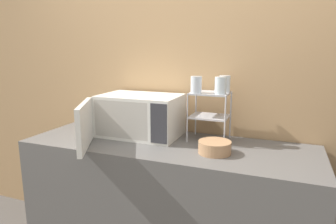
{
  "coord_description": "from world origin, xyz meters",
  "views": [
    {
      "loc": [
        0.7,
        -1.45,
        1.55
      ],
      "look_at": [
        -0.01,
        0.36,
        1.14
      ],
      "focal_mm": 32.0,
      "sensor_mm": 36.0,
      "label": 1
    }
  ],
  "objects_px": {
    "microwave": "(138,116)",
    "glass_front_right": "(220,85)",
    "bowl": "(215,147)",
    "glass_front_left": "(196,85)",
    "dish_rack": "(210,106)",
    "glass_back_right": "(225,84)"
  },
  "relations": [
    {
      "from": "microwave",
      "to": "glass_back_right",
      "type": "bearing_deg",
      "value": 13.28
    },
    {
      "from": "dish_rack",
      "to": "bowl",
      "type": "xyz_separation_m",
      "value": [
        0.1,
        -0.25,
        -0.2
      ]
    },
    {
      "from": "glass_front_left",
      "to": "bowl",
      "type": "xyz_separation_m",
      "value": [
        0.18,
        -0.19,
        -0.35
      ]
    },
    {
      "from": "microwave",
      "to": "bowl",
      "type": "relative_size",
      "value": 3.93
    },
    {
      "from": "microwave",
      "to": "dish_rack",
      "type": "height_order",
      "value": "dish_rack"
    },
    {
      "from": "bowl",
      "to": "dish_rack",
      "type": "bearing_deg",
      "value": 111.15
    },
    {
      "from": "microwave",
      "to": "glass_front_left",
      "type": "height_order",
      "value": "glass_front_left"
    },
    {
      "from": "dish_rack",
      "to": "glass_front_right",
      "type": "distance_m",
      "value": 0.18
    },
    {
      "from": "glass_back_right",
      "to": "bowl",
      "type": "relative_size",
      "value": 0.56
    },
    {
      "from": "glass_front_right",
      "to": "microwave",
      "type": "bearing_deg",
      "value": -176.9
    },
    {
      "from": "microwave",
      "to": "glass_front_right",
      "type": "distance_m",
      "value": 0.63
    },
    {
      "from": "microwave",
      "to": "bowl",
      "type": "height_order",
      "value": "microwave"
    },
    {
      "from": "glass_front_right",
      "to": "bowl",
      "type": "xyz_separation_m",
      "value": [
        0.02,
        -0.2,
        -0.35
      ]
    },
    {
      "from": "glass_back_right",
      "to": "bowl",
      "type": "bearing_deg",
      "value": -87.86
    },
    {
      "from": "dish_rack",
      "to": "microwave",
      "type": "bearing_deg",
      "value": -170.42
    },
    {
      "from": "glass_back_right",
      "to": "glass_front_right",
      "type": "distance_m",
      "value": 0.11
    },
    {
      "from": "dish_rack",
      "to": "glass_front_right",
      "type": "bearing_deg",
      "value": -34.02
    },
    {
      "from": "microwave",
      "to": "bowl",
      "type": "distance_m",
      "value": 0.64
    },
    {
      "from": "microwave",
      "to": "glass_back_right",
      "type": "height_order",
      "value": "glass_back_right"
    },
    {
      "from": "bowl",
      "to": "glass_front_right",
      "type": "bearing_deg",
      "value": 95.24
    },
    {
      "from": "glass_front_left",
      "to": "glass_back_right",
      "type": "xyz_separation_m",
      "value": [
        0.17,
        0.12,
        0.0
      ]
    },
    {
      "from": "dish_rack",
      "to": "bowl",
      "type": "distance_m",
      "value": 0.34
    }
  ]
}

